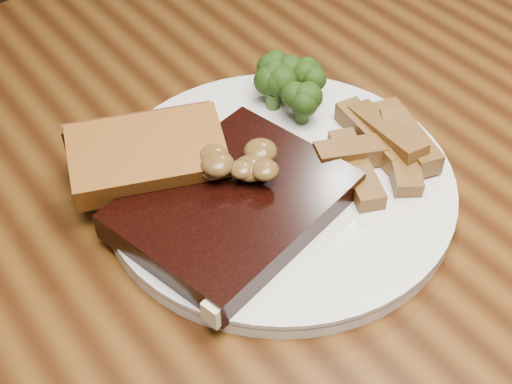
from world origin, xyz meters
TOP-DOWN VIEW (x-y plane):
  - dining_table at (0.00, 0.00)m, footprint 1.60×0.90m
  - plate at (0.03, 0.01)m, footprint 0.32×0.32m
  - steak at (-0.03, 0.01)m, footprint 0.20×0.17m
  - steak_bone at (-0.03, -0.05)m, footprint 0.15×0.05m
  - mushroom_pile at (-0.02, 0.01)m, footprint 0.07×0.07m
  - garlic_bread at (-0.06, 0.07)m, footprint 0.14×0.11m
  - potato_wedges at (0.10, -0.00)m, footprint 0.11×0.11m
  - broccoli_cluster at (0.09, 0.09)m, footprint 0.08×0.08m

SIDE VIEW (x-z plane):
  - dining_table at x=0.00m, z-range 0.28..1.03m
  - plate at x=0.03m, z-range 0.75..0.76m
  - steak_bone at x=-0.03m, z-range 0.76..0.78m
  - potato_wedges at x=0.10m, z-range 0.76..0.79m
  - steak at x=-0.03m, z-range 0.76..0.79m
  - garlic_bread at x=-0.06m, z-range 0.76..0.79m
  - broccoli_cluster at x=0.09m, z-range 0.76..0.80m
  - mushroom_pile at x=-0.02m, z-range 0.79..0.82m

